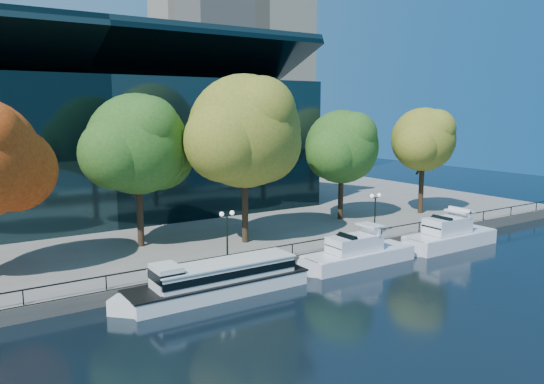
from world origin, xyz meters
TOP-DOWN VIEW (x-y plane):
  - ground at (0.00, 0.00)m, footprint 160.00×160.00m
  - promenade at (0.00, 36.38)m, footprint 90.00×67.08m
  - railing at (0.00, 3.25)m, footprint 88.20×0.08m
  - convention_building at (-4.00, 31.79)m, footprint 50.00×24.57m
  - tour_boat at (-3.23, 0.91)m, footprint 14.31×3.19m
  - cruiser_near at (9.64, 0.90)m, footprint 11.24×2.89m
  - cruiser_far at (20.68, 0.50)m, footprint 11.05×3.06m
  - tree_2 at (-4.01, 12.89)m, footprint 10.63×8.72m
  - tree_3 at (4.27, 9.11)m, footprint 12.27×10.06m
  - tree_4 at (17.92, 12.17)m, footprint 9.72×7.97m
  - tree_5 at (27.75, 9.73)m, footprint 8.90×7.30m
  - lamp_1 at (-0.29, 4.50)m, footprint 1.26×0.36m
  - lamp_2 at (15.31, 4.50)m, footprint 1.26×0.36m

SIDE VIEW (x-z plane):
  - ground at x=0.00m, z-range 0.00..0.00m
  - promenade at x=0.00m, z-range 0.00..1.00m
  - cruiser_near at x=9.64m, z-range -0.62..2.64m
  - cruiser_far at x=20.68m, z-range -0.66..2.95m
  - tour_boat at x=-3.23m, z-range -0.20..2.51m
  - railing at x=0.00m, z-range 1.44..2.43m
  - lamp_1 at x=-0.29m, z-range 1.97..6.00m
  - lamp_2 at x=15.31m, z-range 1.97..6.00m
  - convention_building at x=-4.00m, z-range -2.21..19.22m
  - tree_4 at x=17.92m, z-range 2.79..14.47m
  - tree_5 at x=27.75m, z-range 3.25..15.19m
  - tree_2 at x=-4.01m, z-range 3.10..16.19m
  - tree_3 at x=4.27m, z-range 3.26..18.01m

